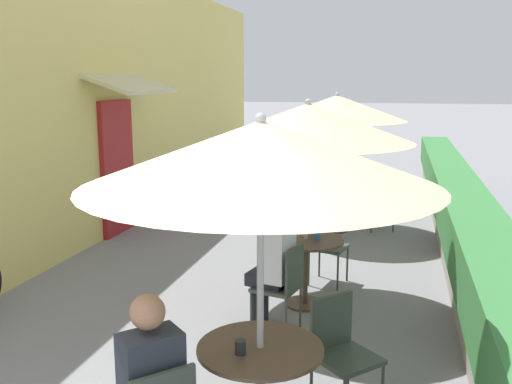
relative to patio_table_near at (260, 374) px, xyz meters
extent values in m
cube|color=#E0CC6B|center=(-3.65, 5.51, 1.55)|extent=(0.24, 14.05, 4.20)
cube|color=maroon|center=(-3.49, 4.81, 0.50)|extent=(0.08, 0.96, 2.10)
cube|color=beige|center=(-3.18, 4.81, 1.80)|extent=(0.78, 1.80, 0.30)
cube|color=gray|center=(1.65, 5.41, -0.32)|extent=(0.44, 13.05, 0.45)
cube|color=#387A3D|center=(1.65, 5.41, 0.18)|extent=(0.60, 12.40, 0.56)
cylinder|color=brown|center=(0.00, 0.00, 0.18)|extent=(0.81, 0.81, 0.02)
cylinder|color=#B7B7BC|center=(0.00, 0.00, 0.51)|extent=(0.04, 0.04, 2.13)
cone|color=beige|center=(0.00, 0.00, 1.43)|extent=(2.18, 2.18, 0.40)
sphere|color=#B7B7BC|center=(0.00, 0.00, 1.64)|extent=(0.07, 0.07, 0.07)
cube|color=#282D38|center=(-0.50, -0.56, 0.23)|extent=(0.39, 0.40, 0.50)
sphere|color=#A87556|center=(-0.51, -0.55, 0.60)|extent=(0.20, 0.20, 0.20)
cube|color=#384238|center=(0.51, 0.55, -0.10)|extent=(0.57, 0.57, 0.04)
cube|color=#384238|center=(0.37, 0.67, 0.11)|extent=(0.28, 0.30, 0.42)
cylinder|color=#384238|center=(0.26, 0.54, -0.32)|extent=(0.02, 0.02, 0.45)
cylinder|color=#384238|center=(0.50, 0.80, -0.32)|extent=(0.02, 0.02, 0.45)
cylinder|color=#232328|center=(-0.10, -0.12, 0.24)|extent=(0.07, 0.07, 0.09)
cylinder|color=brown|center=(-0.12, 2.55, -0.54)|extent=(0.44, 0.44, 0.02)
cylinder|color=brown|center=(-0.12, 2.55, -0.18)|extent=(0.06, 0.06, 0.72)
cylinder|color=brown|center=(-0.12, 2.55, 0.18)|extent=(0.81, 0.81, 0.02)
cylinder|color=#B7B7BC|center=(-0.12, 2.55, 0.51)|extent=(0.04, 0.04, 2.13)
cone|color=beige|center=(-0.12, 2.55, 1.43)|extent=(2.18, 2.18, 0.40)
sphere|color=#B7B7BC|center=(-0.12, 2.55, 1.64)|extent=(0.07, 0.07, 0.07)
cube|color=#384238|center=(0.04, 3.27, -0.10)|extent=(0.48, 0.48, 0.04)
cube|color=#384238|center=(-0.14, 3.31, 0.11)|extent=(0.11, 0.38, 0.42)
cylinder|color=#384238|center=(0.18, 3.06, -0.32)|extent=(0.02, 0.02, 0.45)
cylinder|color=#384238|center=(0.26, 3.41, -0.32)|extent=(0.02, 0.02, 0.45)
cylinder|color=#384238|center=(-0.17, 3.14, -0.32)|extent=(0.02, 0.02, 0.45)
cylinder|color=#384238|center=(-0.09, 3.49, -0.32)|extent=(0.02, 0.02, 0.45)
cube|color=#384238|center=(-0.28, 1.82, -0.10)|extent=(0.48, 0.48, 0.04)
cube|color=#384238|center=(-0.10, 1.78, 0.11)|extent=(0.11, 0.38, 0.42)
cylinder|color=#384238|center=(-0.42, 2.03, -0.32)|extent=(0.02, 0.02, 0.45)
cylinder|color=#384238|center=(-0.50, 1.68, -0.32)|extent=(0.02, 0.02, 0.45)
cylinder|color=#384238|center=(-0.07, 1.95, -0.32)|extent=(0.02, 0.02, 0.45)
cylinder|color=#384238|center=(-0.15, 1.60, -0.32)|extent=(0.02, 0.02, 0.45)
cylinder|color=#23232D|center=(-0.44, 1.93, -0.31)|extent=(0.11, 0.11, 0.47)
cylinder|color=#23232D|center=(-0.47, 1.78, -0.31)|extent=(0.11, 0.11, 0.47)
cube|color=#23232D|center=(-0.37, 1.84, -0.02)|extent=(0.42, 0.37, 0.12)
cube|color=white|center=(-0.26, 1.81, 0.23)|extent=(0.29, 0.38, 0.50)
sphere|color=brown|center=(-0.28, 1.82, 0.60)|extent=(0.20, 0.20, 0.20)
cylinder|color=teal|center=(0.00, 2.57, 0.24)|extent=(0.07, 0.07, 0.09)
cylinder|color=brown|center=(-0.16, 5.74, -0.54)|extent=(0.44, 0.44, 0.02)
cylinder|color=brown|center=(-0.16, 5.74, -0.18)|extent=(0.06, 0.06, 0.72)
cylinder|color=brown|center=(-0.16, 5.74, 0.18)|extent=(0.81, 0.81, 0.02)
cylinder|color=#B7B7BC|center=(-0.16, 5.74, 0.51)|extent=(0.04, 0.04, 2.13)
cone|color=beige|center=(-0.16, 5.74, 1.43)|extent=(2.18, 2.18, 0.40)
sphere|color=#B7B7BC|center=(-0.16, 5.74, 1.64)|extent=(0.07, 0.07, 0.07)
cube|color=#384238|center=(-0.87, 5.50, -0.10)|extent=(0.51, 0.51, 0.04)
cube|color=#384238|center=(-0.81, 5.32, 0.11)|extent=(0.37, 0.15, 0.42)
cylinder|color=#384238|center=(-0.76, 5.73, -0.32)|extent=(0.02, 0.02, 0.45)
cylinder|color=#384238|center=(-1.10, 5.61, -0.32)|extent=(0.02, 0.02, 0.45)
cylinder|color=#384238|center=(-0.64, 5.39, -0.32)|extent=(0.02, 0.02, 0.45)
cylinder|color=#384238|center=(-0.98, 5.27, -0.32)|extent=(0.02, 0.02, 0.45)
cube|color=#384238|center=(0.54, 5.98, -0.10)|extent=(0.51, 0.51, 0.04)
cube|color=#384238|center=(0.49, 6.15, 0.11)|extent=(0.37, 0.15, 0.42)
cylinder|color=#384238|center=(0.43, 5.75, -0.32)|extent=(0.02, 0.02, 0.45)
cylinder|color=#384238|center=(0.77, 5.86, -0.32)|extent=(0.02, 0.02, 0.45)
cylinder|color=#384238|center=(0.32, 6.09, -0.32)|extent=(0.02, 0.02, 0.45)
cylinder|color=#384238|center=(0.66, 6.20, -0.32)|extent=(0.02, 0.02, 0.45)
cylinder|color=#B73D3D|center=(-0.18, 5.89, 0.24)|extent=(0.07, 0.07, 0.09)
camera|label=1|loc=(0.79, -3.27, 1.86)|focal=40.00mm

